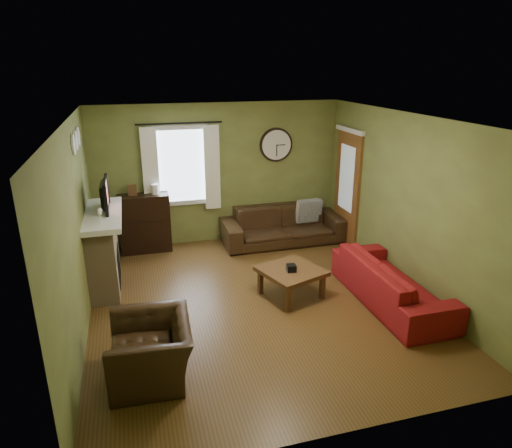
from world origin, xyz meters
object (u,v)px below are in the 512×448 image
object	(u,v)px
sofa_red	(391,282)
coffee_table	(291,282)
bookshelf	(145,223)
sofa_brown	(283,225)
armchair	(151,350)

from	to	relation	value
sofa_red	coffee_table	bearing A→B (deg)	67.20
coffee_table	sofa_red	bearing A→B (deg)	-22.80
bookshelf	sofa_red	bearing A→B (deg)	-41.42
sofa_red	coffee_table	xyz separation A→B (m)	(-1.32, 0.55, -0.10)
bookshelf	sofa_brown	world-z (taller)	bookshelf
sofa_brown	armchair	xyz separation A→B (m)	(-2.67, -3.39, -0.01)
armchair	sofa_brown	bearing A→B (deg)	144.53
coffee_table	sofa_brown	bearing A→B (deg)	74.27
bookshelf	sofa_brown	distance (m)	2.57
sofa_brown	coffee_table	distance (m)	2.16
bookshelf	armchair	world-z (taller)	bookshelf
coffee_table	armchair	bearing A→B (deg)	-147.90
bookshelf	coffee_table	bearing A→B (deg)	-50.00
bookshelf	sofa_brown	bearing A→B (deg)	-5.88
sofa_red	armchair	bearing A→B (deg)	102.52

